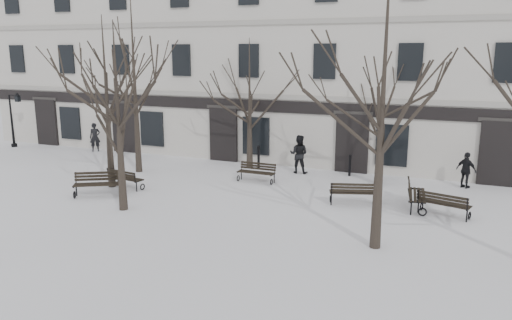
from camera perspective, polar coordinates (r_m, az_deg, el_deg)
The scene contains 20 objects.
ground at distance 19.06m, azimuth -4.67°, elevation -5.71°, with size 100.00×100.00×0.00m, color white.
building at distance 30.23m, azimuth 6.58°, elevation 11.57°, with size 40.40×10.20×11.40m.
tree_0 at distance 22.37m, azimuth -16.82°, elevation 8.55°, with size 5.16×5.16×7.38m.
tree_1 at distance 18.88m, azimuth -15.61°, elevation 7.24°, with size 4.88×4.88×6.98m.
tree_2 at distance 14.84m, azimuth 14.54°, elevation 11.21°, with size 6.38×6.38×9.12m.
tree_4 at distance 24.92m, azimuth -13.83°, elevation 11.04°, with size 6.13×6.13×8.75m.
tree_5 at distance 25.16m, azimuth -0.75°, elevation 8.23°, with size 4.57×4.57×6.53m.
tree_6 at distance 22.55m, azimuth 14.27°, elevation 8.07°, with size 4.88×4.88×6.97m.
bench_0 at distance 21.66m, azimuth -17.54°, elevation -2.54°, with size 2.04×1.59×1.00m.
bench_1 at distance 22.53m, azimuth -14.78°, elevation -1.99°, with size 1.79×0.91×0.87m.
bench_2 at distance 19.35m, azimuth 20.64°, elevation -4.65°, with size 1.92×1.12×0.92m.
bench_3 at distance 22.89m, azimuth 0.07°, elevation -1.34°, with size 1.75×0.65×0.88m.
bench_4 at distance 19.84m, azimuth 11.15°, elevation -3.63°, with size 1.97×1.21×0.94m.
bench_5 at distance 20.05m, azimuth 17.70°, elevation -3.71°, with size 0.93×2.07×1.01m.
lamp_post at distance 34.40m, azimuth -25.92°, elevation 4.56°, with size 1.06×0.39×3.39m.
bollard_a at distance 25.51m, azimuth 0.30°, elevation 0.45°, with size 0.15×0.15×1.18m.
bollard_b at distance 24.32m, azimuth 10.67°, elevation -0.52°, with size 0.14×0.14×1.06m.
pedestrian_a at distance 31.47m, azimuth -17.82°, elevation 0.97°, with size 0.62×0.41×1.70m, color black.
pedestrian_b at distance 24.73m, azimuth 4.88°, elevation -1.48°, with size 0.92×0.72×1.89m, color black.
pedestrian_c at distance 23.83m, azimuth 22.74°, elevation -2.95°, with size 0.94×0.39×1.59m, color black.
Camera 1 is at (8.30, -16.10, 5.90)m, focal length 35.00 mm.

